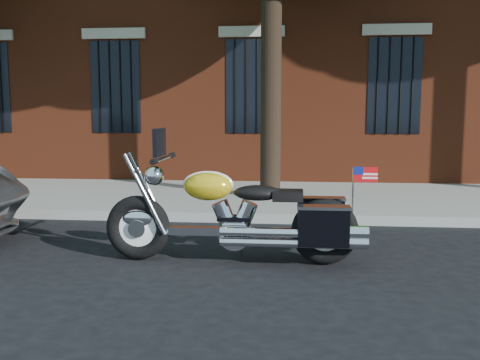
# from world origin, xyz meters

# --- Properties ---
(ground) EXTENTS (120.00, 120.00, 0.00)m
(ground) POSITION_xyz_m (0.00, 0.00, 0.00)
(ground) COLOR black
(ground) RESTS_ON ground
(curb) EXTENTS (40.00, 0.16, 0.15)m
(curb) POSITION_xyz_m (0.00, 1.38, 0.07)
(curb) COLOR gray
(curb) RESTS_ON ground
(sidewalk) EXTENTS (40.00, 3.60, 0.15)m
(sidewalk) POSITION_xyz_m (0.00, 3.26, 0.07)
(sidewalk) COLOR gray
(sidewalk) RESTS_ON ground
(motorcycle) EXTENTS (2.93, 0.85, 1.48)m
(motorcycle) POSITION_xyz_m (0.35, -0.80, 0.50)
(motorcycle) COLOR black
(motorcycle) RESTS_ON ground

